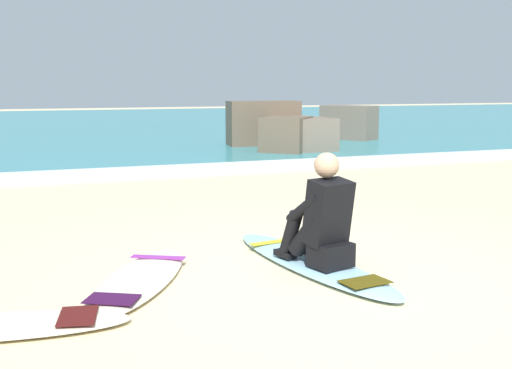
# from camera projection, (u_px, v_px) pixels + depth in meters

# --- Properties ---
(ground_plane) EXTENTS (80.00, 80.00, 0.00)m
(ground_plane) POSITION_uv_depth(u_px,v_px,m) (325.00, 282.00, 5.08)
(ground_plane) COLOR beige
(sea) EXTENTS (80.00, 28.00, 0.10)m
(sea) POSITION_uv_depth(u_px,v_px,m) (76.00, 126.00, 23.74)
(sea) COLOR teal
(sea) RESTS_ON ground
(breaking_foam) EXTENTS (80.00, 0.90, 0.11)m
(breaking_foam) POSITION_uv_depth(u_px,v_px,m) (152.00, 172.00, 11.12)
(breaking_foam) COLOR white
(breaking_foam) RESTS_ON ground
(surfboard_main) EXTENTS (0.82, 2.41, 0.08)m
(surfboard_main) POSITION_uv_depth(u_px,v_px,m) (311.00, 262.00, 5.52)
(surfboard_main) COLOR #9ED1E5
(surfboard_main) RESTS_ON ground
(surfer_seated) EXTENTS (0.49, 0.76, 0.95)m
(surfer_seated) POSITION_uv_depth(u_px,v_px,m) (322.00, 221.00, 5.30)
(surfer_seated) COLOR black
(surfer_seated) RESTS_ON surfboard_main
(surfboard_spare_far) EXTENTS (1.36, 1.87, 0.08)m
(surfboard_spare_far) POSITION_uv_depth(u_px,v_px,m) (139.00, 279.00, 5.04)
(surfboard_spare_far) COLOR #EFE5C6
(surfboard_spare_far) RESTS_ON ground
(rock_outcrop_distant) EXTENTS (4.42, 3.81, 1.18)m
(rock_outcrop_distant) POSITION_uv_depth(u_px,v_px,m) (299.00, 129.00, 15.40)
(rock_outcrop_distant) COLOR brown
(rock_outcrop_distant) RESTS_ON ground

